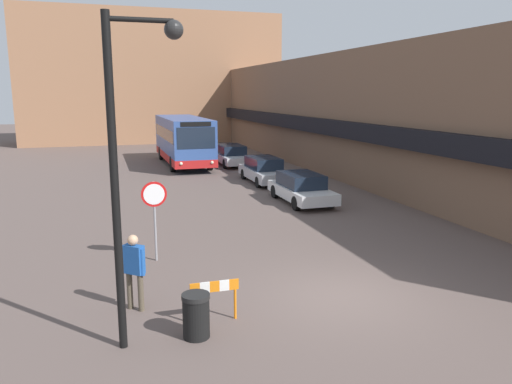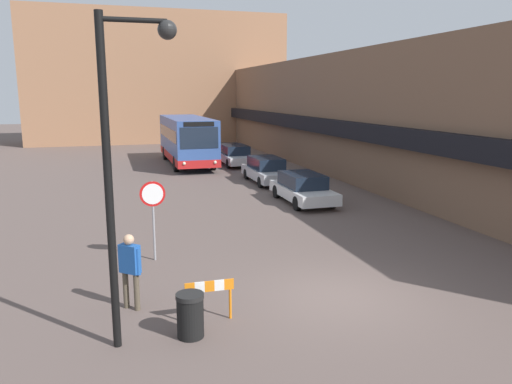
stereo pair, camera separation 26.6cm
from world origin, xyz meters
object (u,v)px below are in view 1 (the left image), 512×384
city_bus (183,139)px  parked_car_front (301,188)px  parked_car_middle (264,170)px  parked_car_back (231,155)px  trash_bin (196,315)px  construction_barricade (215,293)px  street_lamp (128,148)px  stop_sign (154,204)px  pedestrian (134,265)px

city_bus → parked_car_front: size_ratio=2.28×
city_bus → parked_car_middle: 9.21m
parked_car_back → parked_car_middle: bearing=-90.0°
trash_bin → construction_barricade: (0.53, 0.60, 0.19)m
construction_barricade → parked_car_front: bearing=58.9°
parked_car_back → street_lamp: 25.99m
parked_car_front → stop_sign: size_ratio=1.83×
city_bus → stop_sign: (-4.17, -20.48, -0.02)m
construction_barricade → parked_car_back: bearing=74.6°
stop_sign → pedestrian: size_ratio=1.34×
parked_car_front → pedestrian: 12.74m
city_bus → trash_bin: 25.97m
pedestrian → trash_bin: bearing=-15.6°
street_lamp → pedestrian: size_ratio=3.54×
parked_car_middle → construction_barricade: 17.72m
parked_car_middle → parked_car_back: 7.38m
parked_car_front → construction_barricade: bearing=-121.1°
street_lamp → construction_barricade: street_lamp is taller
stop_sign → pedestrian: stop_sign is taller
street_lamp → pedestrian: 3.38m
city_bus → stop_sign: 20.90m
parked_car_front → street_lamp: 14.53m
city_bus → construction_barricade: 25.29m
parked_car_front → city_bus: bearing=102.7°
parked_car_middle → stop_sign: 14.04m
street_lamp → trash_bin: (1.20, -0.03, -3.51)m
pedestrian → city_bus: bearing=120.3°
construction_barricade → stop_sign: bearing=99.9°
city_bus → street_lamp: size_ratio=1.58×
parked_car_front → street_lamp: bearing=-125.9°
street_lamp → trash_bin: bearing=-1.5°
pedestrian → trash_bin: 2.17m
street_lamp → parked_car_back: bearing=71.2°
parked_car_middle → parked_car_back: size_ratio=0.94×
construction_barricade → pedestrian: bearing=144.8°
parked_car_middle → pedestrian: (-8.21, -15.31, 0.38)m
street_lamp → construction_barricade: size_ratio=5.87×
stop_sign → parked_car_back: bearing=69.1°
stop_sign → city_bus: bearing=78.5°
city_bus → construction_barricade: city_bus is taller
pedestrian → construction_barricade: pedestrian is taller
street_lamp → construction_barricade: (1.73, 0.57, -3.32)m
city_bus → parked_car_back: city_bus is taller
street_lamp → parked_car_front: bearing=54.1°
parked_car_back → trash_bin: 25.45m
parked_car_middle → construction_barricade: (-6.57, -16.46, -0.05)m
stop_sign → street_lamp: bearing=-100.3°
city_bus → parked_car_back: size_ratio=2.08×
pedestrian → street_lamp: bearing=-50.6°
parked_car_front → parked_car_back: (-0.00, 12.94, 0.03)m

